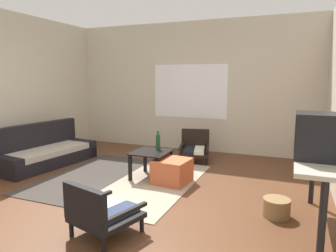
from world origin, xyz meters
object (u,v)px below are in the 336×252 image
(crt_television, at_px, (322,136))
(clay_vase, at_px, (318,134))
(couch, at_px, (45,153))
(armchair_striped_foreground, at_px, (100,212))
(glass_bottle, at_px, (158,142))
(coffee_table, at_px, (151,157))
(wicker_basket, at_px, (276,208))
(ottoman_orange, at_px, (172,171))
(armchair_by_window, at_px, (195,147))
(console_shelf, at_px, (319,161))

(crt_television, bearing_deg, clay_vase, 89.71)
(couch, distance_m, armchair_striped_foreground, 2.99)
(couch, relative_size, clay_vase, 5.52)
(armchair_striped_foreground, bearing_deg, crt_television, 20.24)
(clay_vase, xyz_separation_m, glass_bottle, (-2.21, 0.65, -0.38))
(coffee_table, relative_size, clay_vase, 1.76)
(coffee_table, bearing_deg, glass_bottle, 74.59)
(couch, relative_size, wicker_basket, 6.12)
(ottoman_orange, height_order, clay_vase, clay_vase)
(armchair_striped_foreground, distance_m, wicker_basket, 1.93)
(armchair_striped_foreground, bearing_deg, ottoman_orange, 87.70)
(couch, relative_size, ottoman_orange, 3.80)
(armchair_by_window, xyz_separation_m, crt_television, (1.96, -2.42, 0.78))
(armchair_striped_foreground, distance_m, glass_bottle, 2.02)
(ottoman_orange, xyz_separation_m, console_shelf, (1.87, -0.77, 0.54))
(armchair_striped_foreground, distance_m, crt_television, 2.19)
(clay_vase, relative_size, wicker_basket, 1.11)
(coffee_table, bearing_deg, armchair_striped_foreground, -80.10)
(coffee_table, xyz_separation_m, glass_bottle, (0.05, 0.17, 0.21))
(console_shelf, bearing_deg, glass_bottle, 154.83)
(crt_television, xyz_separation_m, wicker_basket, (-0.37, 0.42, -0.91))
(crt_television, bearing_deg, coffee_table, 153.93)
(couch, bearing_deg, coffee_table, 0.98)
(crt_television, height_order, wicker_basket, crt_television)
(ottoman_orange, bearing_deg, crt_television, -28.30)
(console_shelf, height_order, wicker_basket, console_shelf)
(crt_television, bearing_deg, wicker_basket, 131.84)
(couch, height_order, ottoman_orange, couch)
(coffee_table, relative_size, wicker_basket, 1.95)
(couch, xyz_separation_m, clay_vase, (4.34, -0.45, 0.71))
(ottoman_orange, bearing_deg, wicker_basket, -21.52)
(armchair_by_window, bearing_deg, wicker_basket, -51.61)
(couch, relative_size, glass_bottle, 6.22)
(armchair_by_window, relative_size, wicker_basket, 2.42)
(clay_vase, bearing_deg, armchair_by_window, 137.44)
(console_shelf, height_order, clay_vase, clay_vase)
(couch, height_order, armchair_striped_foreground, couch)
(couch, xyz_separation_m, console_shelf, (4.34, -0.84, 0.50))
(armchair_by_window, distance_m, wicker_basket, 2.56)
(armchair_by_window, height_order, console_shelf, console_shelf)
(glass_bottle, bearing_deg, armchair_striped_foreground, -82.21)
(coffee_table, xyz_separation_m, armchair_striped_foreground, (0.32, -1.81, -0.08))
(couch, height_order, glass_bottle, couch)
(armchair_by_window, distance_m, glass_bottle, 1.22)
(coffee_table, xyz_separation_m, clay_vase, (2.25, -0.48, 0.59))
(glass_bottle, bearing_deg, ottoman_orange, -37.69)
(couch, xyz_separation_m, crt_television, (4.33, -1.06, 0.80))
(console_shelf, relative_size, clay_vase, 4.80)
(armchair_by_window, relative_size, armchair_striped_foreground, 1.02)
(coffee_table, height_order, clay_vase, clay_vase)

